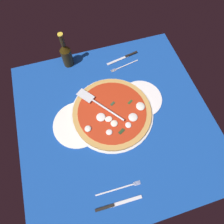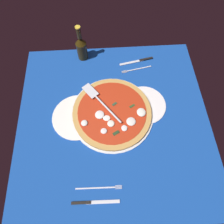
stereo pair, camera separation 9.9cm
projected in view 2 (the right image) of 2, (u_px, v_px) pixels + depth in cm
name	position (u px, v px, depth cm)	size (l,w,h in cm)	color
ground_plane	(114.00, 121.00, 100.05)	(98.89, 98.89, 0.80)	#15439A
pizza_pan	(112.00, 113.00, 100.87)	(43.36, 43.36, 1.01)	silver
dinner_plate_left	(77.00, 117.00, 99.95)	(25.73, 25.73, 1.00)	white
dinner_plate_right	(144.00, 105.00, 103.02)	(22.92, 22.92, 1.00)	white
pizza	(112.00, 112.00, 99.46)	(41.02, 41.02, 3.07)	tan
pizza_server	(101.00, 102.00, 99.42)	(19.98, 24.88, 1.00)	silver
place_setting_near	(95.00, 196.00, 83.84)	(22.53, 13.11, 1.40)	white
place_setting_far	(138.00, 65.00, 114.79)	(22.67, 16.20, 1.40)	white
beer_bottle	(81.00, 47.00, 110.03)	(6.12, 6.12, 22.76)	#32260A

